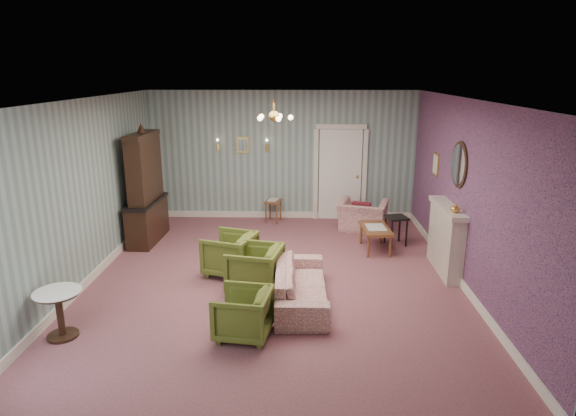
{
  "coord_description": "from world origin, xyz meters",
  "views": [
    {
      "loc": [
        0.4,
        -7.47,
        3.32
      ],
      "look_at": [
        0.2,
        0.4,
        1.1
      ],
      "focal_mm": 30.6,
      "sensor_mm": 36.0,
      "label": 1
    }
  ],
  "objects_px": {
    "dresser": "(145,185)",
    "side_table_black": "(396,231)",
    "olive_chair_a": "(243,311)",
    "wingback_chair": "(363,211)",
    "olive_chair_b": "(255,266)",
    "sofa_chintz": "(301,279)",
    "fireplace": "(446,239)",
    "coffee_table": "(375,239)",
    "olive_chair_c": "(230,252)",
    "pedestal_table": "(60,314)"
  },
  "relations": [
    {
      "from": "dresser",
      "to": "side_table_black",
      "type": "bearing_deg",
      "value": 0.73
    },
    {
      "from": "olive_chair_a",
      "to": "wingback_chair",
      "type": "xyz_separation_m",
      "value": [
        2.06,
        4.41,
        0.08
      ]
    },
    {
      "from": "olive_chair_a",
      "to": "olive_chair_b",
      "type": "relative_size",
      "value": 0.88
    },
    {
      "from": "sofa_chintz",
      "to": "dresser",
      "type": "height_order",
      "value": "dresser"
    },
    {
      "from": "sofa_chintz",
      "to": "dresser",
      "type": "bearing_deg",
      "value": 48.14
    },
    {
      "from": "wingback_chair",
      "to": "fireplace",
      "type": "xyz_separation_m",
      "value": [
        1.12,
        -2.19,
        0.15
      ]
    },
    {
      "from": "sofa_chintz",
      "to": "side_table_black",
      "type": "height_order",
      "value": "sofa_chintz"
    },
    {
      "from": "olive_chair_a",
      "to": "dresser",
      "type": "distance_m",
      "value": 4.4
    },
    {
      "from": "dresser",
      "to": "fireplace",
      "type": "relative_size",
      "value": 1.64
    },
    {
      "from": "coffee_table",
      "to": "olive_chair_c",
      "type": "bearing_deg",
      "value": -155.49
    },
    {
      "from": "olive_chair_a",
      "to": "sofa_chintz",
      "type": "distance_m",
      "value": 1.24
    },
    {
      "from": "olive_chair_b",
      "to": "fireplace",
      "type": "distance_m",
      "value": 3.27
    },
    {
      "from": "olive_chair_b",
      "to": "wingback_chair",
      "type": "bearing_deg",
      "value": 158.31
    },
    {
      "from": "sofa_chintz",
      "to": "fireplace",
      "type": "distance_m",
      "value": 2.73
    },
    {
      "from": "olive_chair_c",
      "to": "dresser",
      "type": "xyz_separation_m",
      "value": [
        -1.88,
        1.62,
        0.76
      ]
    },
    {
      "from": "coffee_table",
      "to": "side_table_black",
      "type": "bearing_deg",
      "value": 34.79
    },
    {
      "from": "olive_chair_b",
      "to": "fireplace",
      "type": "height_order",
      "value": "fireplace"
    },
    {
      "from": "olive_chair_c",
      "to": "sofa_chintz",
      "type": "relative_size",
      "value": 0.41
    },
    {
      "from": "sofa_chintz",
      "to": "side_table_black",
      "type": "xyz_separation_m",
      "value": [
        1.85,
        2.52,
        -0.08
      ]
    },
    {
      "from": "olive_chair_c",
      "to": "dresser",
      "type": "bearing_deg",
      "value": -113.16
    },
    {
      "from": "olive_chair_a",
      "to": "side_table_black",
      "type": "distance_m",
      "value": 4.37
    },
    {
      "from": "sofa_chintz",
      "to": "olive_chair_b",
      "type": "bearing_deg",
      "value": 61.12
    },
    {
      "from": "fireplace",
      "to": "side_table_black",
      "type": "relative_size",
      "value": 2.42
    },
    {
      "from": "side_table_black",
      "to": "pedestal_table",
      "type": "distance_m",
      "value": 6.1
    },
    {
      "from": "olive_chair_a",
      "to": "fireplace",
      "type": "bearing_deg",
      "value": 133.53
    },
    {
      "from": "wingback_chair",
      "to": "coffee_table",
      "type": "relative_size",
      "value": 1.1
    },
    {
      "from": "olive_chair_b",
      "to": "side_table_black",
      "type": "relative_size",
      "value": 1.37
    },
    {
      "from": "olive_chair_b",
      "to": "sofa_chintz",
      "type": "relative_size",
      "value": 0.42
    },
    {
      "from": "fireplace",
      "to": "coffee_table",
      "type": "relative_size",
      "value": 1.56
    },
    {
      "from": "olive_chair_b",
      "to": "fireplace",
      "type": "bearing_deg",
      "value": 117.12
    },
    {
      "from": "olive_chair_b",
      "to": "olive_chair_c",
      "type": "distance_m",
      "value": 0.8
    },
    {
      "from": "olive_chair_b",
      "to": "olive_chair_c",
      "type": "bearing_deg",
      "value": -131.59
    },
    {
      "from": "olive_chair_b",
      "to": "side_table_black",
      "type": "height_order",
      "value": "olive_chair_b"
    },
    {
      "from": "olive_chair_c",
      "to": "sofa_chintz",
      "type": "distance_m",
      "value": 1.57
    },
    {
      "from": "dresser",
      "to": "olive_chair_c",
      "type": "bearing_deg",
      "value": -38.53
    },
    {
      "from": "olive_chair_a",
      "to": "olive_chair_b",
      "type": "xyz_separation_m",
      "value": [
        0.03,
        1.37,
        0.05
      ]
    },
    {
      "from": "wingback_chair",
      "to": "side_table_black",
      "type": "bearing_deg",
      "value": 137.03
    },
    {
      "from": "olive_chair_b",
      "to": "sofa_chintz",
      "type": "distance_m",
      "value": 0.81
    },
    {
      "from": "pedestal_table",
      "to": "fireplace",
      "type": "bearing_deg",
      "value": 22.68
    },
    {
      "from": "olive_chair_c",
      "to": "wingback_chair",
      "type": "xyz_separation_m",
      "value": [
        2.51,
        2.39,
        0.04
      ]
    },
    {
      "from": "sofa_chintz",
      "to": "wingback_chair",
      "type": "bearing_deg",
      "value": -22.17
    },
    {
      "from": "olive_chair_b",
      "to": "wingback_chair",
      "type": "height_order",
      "value": "wingback_chair"
    },
    {
      "from": "dresser",
      "to": "coffee_table",
      "type": "distance_m",
      "value": 4.6
    },
    {
      "from": "wingback_chair",
      "to": "pedestal_table",
      "type": "distance_m",
      "value": 6.28
    },
    {
      "from": "olive_chair_c",
      "to": "side_table_black",
      "type": "xyz_separation_m",
      "value": [
        3.04,
        1.49,
        -0.1
      ]
    },
    {
      "from": "olive_chair_a",
      "to": "pedestal_table",
      "type": "relative_size",
      "value": 1.09
    },
    {
      "from": "sofa_chintz",
      "to": "coffee_table",
      "type": "bearing_deg",
      "value": -33.68
    },
    {
      "from": "olive_chair_c",
      "to": "dresser",
      "type": "relative_size",
      "value": 0.34
    },
    {
      "from": "sofa_chintz",
      "to": "dresser",
      "type": "xyz_separation_m",
      "value": [
        -3.07,
        2.65,
        0.78
      ]
    },
    {
      "from": "olive_chair_c",
      "to": "pedestal_table",
      "type": "bearing_deg",
      "value": -24.27
    }
  ]
}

